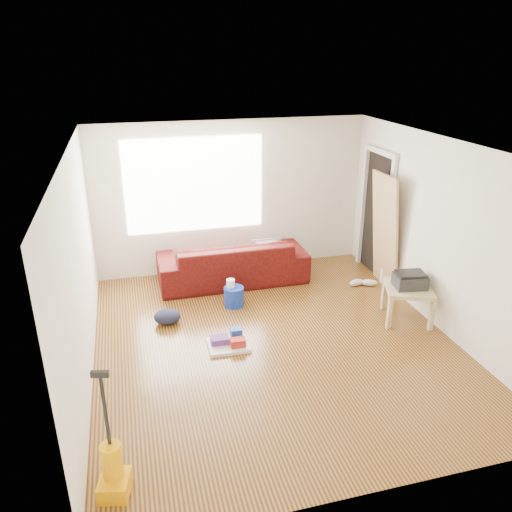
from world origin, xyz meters
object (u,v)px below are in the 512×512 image
object	(u,v)px
backpack	(168,323)
vacuum	(113,471)
side_table	(408,292)
sofa	(233,280)
tv_stand	(267,263)
cleaning_tray	(229,342)
bucket	(234,305)

from	to	relation	value
backpack	vacuum	world-z (taller)	vacuum
side_table	vacuum	world-z (taller)	vacuum
sofa	side_table	distance (m)	2.81
sofa	side_table	xyz separation A→B (m)	(2.07, -1.85, 0.42)
vacuum	backpack	bearing A→B (deg)	88.19
tv_stand	backpack	size ratio (longest dim) A/B	1.98
side_table	cleaning_tray	distance (m)	2.56
tv_stand	backpack	distance (m)	2.30
cleaning_tray	vacuum	distance (m)	2.43
sofa	bucket	distance (m)	0.86
sofa	vacuum	bearing A→B (deg)	64.06
sofa	vacuum	distance (m)	4.30
cleaning_tray	vacuum	xyz separation A→B (m)	(-1.42, -1.96, 0.16)
tv_stand	side_table	size ratio (longest dim) A/B	0.93
backpack	bucket	bearing A→B (deg)	23.16
bucket	cleaning_tray	world-z (taller)	cleaning_tray
tv_stand	vacuum	bearing A→B (deg)	-109.41
sofa	cleaning_tray	xyz separation A→B (m)	(-0.46, -1.90, 0.06)
backpack	side_table	bearing A→B (deg)	-5.06
side_table	vacuum	distance (m)	4.43
tv_stand	vacuum	world-z (taller)	vacuum
sofa	side_table	world-z (taller)	side_table
sofa	tv_stand	size ratio (longest dim) A/B	3.26
bucket	vacuum	world-z (taller)	vacuum
side_table	bucket	bearing A→B (deg)	155.70
side_table	cleaning_tray	xyz separation A→B (m)	(-2.53, -0.04, -0.36)
bucket	sofa	bearing A→B (deg)	78.88
tv_stand	backpack	world-z (taller)	tv_stand
side_table	sofa	bearing A→B (deg)	138.21
bucket	backpack	size ratio (longest dim) A/B	0.80
sofa	side_table	bearing A→B (deg)	138.21
side_table	backpack	bearing A→B (deg)	167.24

